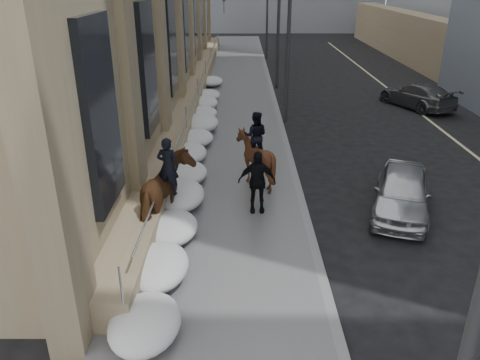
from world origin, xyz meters
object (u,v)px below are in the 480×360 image
car_silver (402,192)px  mounted_horse_left (167,192)px  mounted_horse_right (255,155)px  car_grey (417,95)px  pedestrian (257,182)px

car_silver → mounted_horse_left: bearing=-151.3°
mounted_horse_right → car_silver: (4.62, -1.98, -0.48)m
car_grey → mounted_horse_right: bearing=24.3°
mounted_horse_left → pedestrian: size_ratio=1.36×
car_silver → car_grey: (4.96, 13.01, -0.01)m
car_silver → car_grey: 13.93m
mounted_horse_left → mounted_horse_right: bearing=-119.6°
mounted_horse_right → pedestrian: mounted_horse_right is taller
pedestrian → car_grey: bearing=52.5°
car_silver → mounted_horse_right: bearing=176.6°
mounted_horse_left → car_grey: size_ratio=0.56×
mounted_horse_right → car_grey: 14.62m
mounted_horse_left → mounted_horse_right: 4.10m
car_silver → car_grey: size_ratio=0.87×
mounted_horse_left → car_silver: mounted_horse_left is taller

